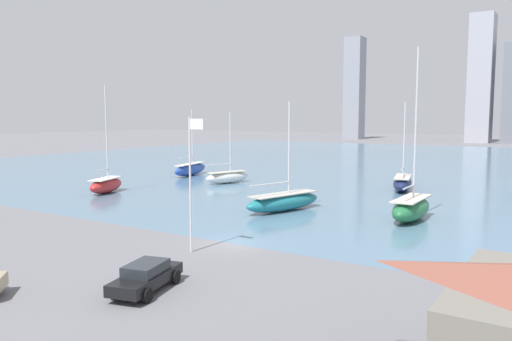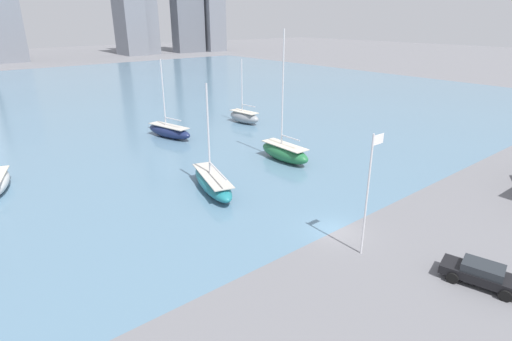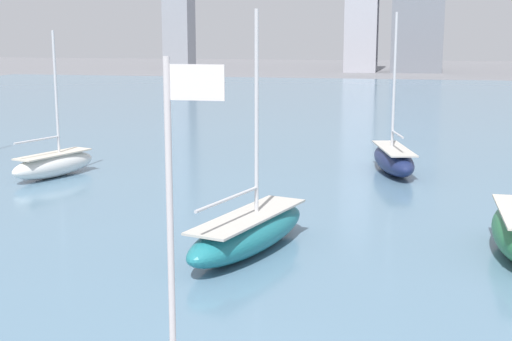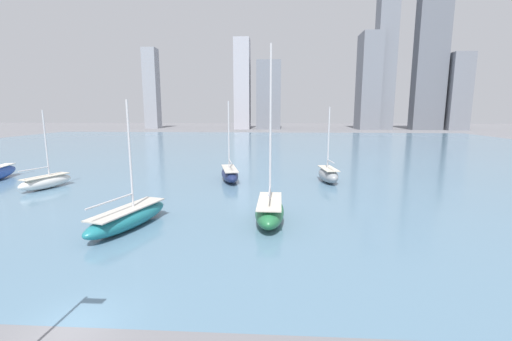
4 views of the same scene
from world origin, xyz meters
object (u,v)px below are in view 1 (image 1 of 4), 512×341
Objects in this scene: sailboat_white at (227,177)px; sailboat_navy at (403,183)px; flag_pole at (191,178)px; sailboat_blue at (191,169)px; sailboat_red at (106,184)px; parked_sedan_black at (146,276)px; sailboat_green at (411,208)px; sailboat_teal at (284,201)px.

sailboat_navy is at bearing 33.64° from sailboat_white.
sailboat_blue is (-29.47, 35.05, -4.06)m from flag_pole.
sailboat_blue is at bearing 174.30° from sailboat_white.
flag_pole is at bearing -50.07° from sailboat_red.
sailboat_blue is 2.01× the size of parked_sedan_black.
sailboat_green is at bearing -14.41° from sailboat_red.
sailboat_teal reaches higher than sailboat_blue.
sailboat_navy reaches higher than sailboat_teal.
sailboat_white is 21.73m from sailboat_teal.
sailboat_teal is at bearing -169.49° from sailboat_green.
flag_pole is 0.88× the size of sailboat_blue.
sailboat_teal is (24.06, 1.34, -0.08)m from sailboat_red.
sailboat_blue is at bearing 113.22° from parked_sedan_black.
sailboat_red is at bearing -160.72° from sailboat_teal.
parked_sedan_black is (2.91, -7.24, -4.26)m from flag_pole.
sailboat_navy is 23.49m from sailboat_white.
sailboat_white is at bearing 105.91° from parked_sedan_black.
sailboat_white is 1.89× the size of parked_sedan_black.
flag_pole is 0.86× the size of sailboat_teal.
sailboat_red reaches higher than sailboat_blue.
sailboat_blue is at bearing 162.07° from sailboat_teal.
sailboat_green is 1.17× the size of sailboat_red.
sailboat_teal is 24.41m from parked_sedan_black.
sailboat_red is 1.32× the size of sailboat_white.
sailboat_green reaches higher than sailboat_navy.
sailboat_green is 19.08m from sailboat_navy.
sailboat_white is at bearing -177.56° from sailboat_navy.
sailboat_red is at bearing 149.77° from flag_pole.
sailboat_red is 16.82m from sailboat_white.
sailboat_blue is (-33.13, -1.76, 0.04)m from sailboat_navy.
flag_pole is 0.60× the size of sailboat_green.
sailboat_red is at bearing -157.55° from sailboat_navy.
parked_sedan_black is (29.16, -22.53, -0.20)m from sailboat_red.
sailboat_teal is (27.28, -18.42, -0.08)m from sailboat_blue.
sailboat_green is at bearing -84.89° from sailboat_navy.
sailboat_blue is 11.48m from sailboat_white.
sailboat_teal is at bearing 87.84° from parked_sedan_black.
sailboat_navy is 0.85× the size of sailboat_red.
sailboat_navy reaches higher than parked_sedan_black.
flag_pole is 0.71× the size of sailboat_red.
sailboat_teal is (-11.87, -2.08, -0.19)m from sailboat_green.
sailboat_teal is at bearing -21.57° from sailboat_white.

